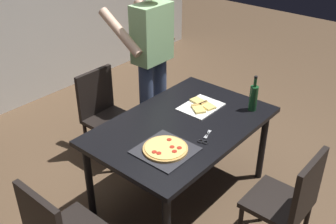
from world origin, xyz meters
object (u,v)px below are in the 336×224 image
object	(u,v)px
dining_table	(182,131)
kitchen_scissors	(205,139)
pepperoni_pizza_on_tray	(165,149)
chair_near_camera	(290,199)
chair_far_side	(104,110)
wine_bottle	(253,97)
person_serving_pizza	(151,55)

from	to	relation	value
dining_table	kitchen_scissors	world-z (taller)	kitchen_scissors
pepperoni_pizza_on_tray	kitchen_scissors	size ratio (longest dim) A/B	1.96
chair_near_camera	chair_far_side	world-z (taller)	same
pepperoni_pizza_on_tray	wine_bottle	distance (m)	0.96
pepperoni_pizza_on_tray	chair_far_side	bearing A→B (deg)	71.32
wine_bottle	person_serving_pizza	bearing A→B (deg)	95.36
pepperoni_pizza_on_tray	dining_table	bearing A→B (deg)	21.10
chair_far_side	pepperoni_pizza_on_tray	xyz separation A→B (m)	(-0.38, -1.12, 0.25)
wine_bottle	chair_near_camera	bearing A→B (deg)	-130.61
person_serving_pizza	pepperoni_pizza_on_tray	xyz separation A→B (m)	(-0.84, -0.90, -0.23)
dining_table	chair_near_camera	xyz separation A→B (m)	(-0.00, -0.97, -0.16)
dining_table	pepperoni_pizza_on_tray	distance (m)	0.42
wine_bottle	dining_table	bearing A→B (deg)	150.56
chair_near_camera	pepperoni_pizza_on_tray	xyz separation A→B (m)	(-0.38, 0.83, 0.25)
person_serving_pizza	kitchen_scissors	bearing A→B (deg)	-117.51
person_serving_pizza	wine_bottle	bearing A→B (deg)	-84.64
person_serving_pizza	pepperoni_pizza_on_tray	size ratio (longest dim) A/B	4.49
wine_bottle	kitchen_scissors	bearing A→B (deg)	176.31
chair_far_side	pepperoni_pizza_on_tray	size ratio (longest dim) A/B	2.31
pepperoni_pizza_on_tray	wine_bottle	world-z (taller)	wine_bottle
chair_near_camera	person_serving_pizza	xyz separation A→B (m)	(0.46, 1.73, 0.49)
person_serving_pizza	dining_table	bearing A→B (deg)	-121.51
dining_table	kitchen_scissors	size ratio (longest dim) A/B	7.60
wine_bottle	kitchen_scissors	xyz separation A→B (m)	(-0.64, 0.04, -0.11)
dining_table	pepperoni_pizza_on_tray	xyz separation A→B (m)	(-0.38, -0.15, 0.09)
dining_table	pepperoni_pizza_on_tray	world-z (taller)	pepperoni_pizza_on_tray
chair_far_side	kitchen_scissors	distance (m)	1.28
person_serving_pizza	pepperoni_pizza_on_tray	world-z (taller)	person_serving_pizza
dining_table	chair_near_camera	bearing A→B (deg)	-90.00
dining_table	pepperoni_pizza_on_tray	size ratio (longest dim) A/B	3.88
chair_far_side	person_serving_pizza	xyz separation A→B (m)	(0.46, -0.22, 0.49)
chair_far_side	wine_bottle	size ratio (longest dim) A/B	2.85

